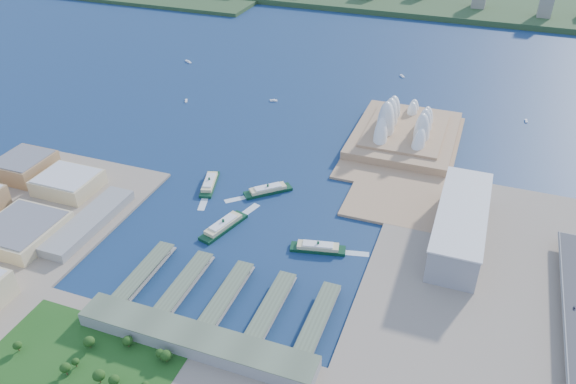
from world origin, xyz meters
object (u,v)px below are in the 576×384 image
at_px(ferry_c, 223,224).
at_px(ferry_a, 209,182).
at_px(ferry_b, 268,188).
at_px(car_c, 574,308).
at_px(toaster_building, 460,224).
at_px(opera_house, 407,118).
at_px(ferry_d, 318,246).

bearing_deg(ferry_c, ferry_a, -37.41).
xyz_separation_m(ferry_b, car_c, (313.35, -97.70, 10.21)).
height_order(toaster_building, car_c, toaster_building).
relative_size(opera_house, toaster_building, 1.16).
bearing_deg(opera_house, toaster_building, -65.77).
bearing_deg(ferry_b, ferry_a, -123.97).
relative_size(ferry_a, ferry_c, 0.92).
height_order(ferry_a, ferry_d, ferry_a).
xyz_separation_m(ferry_d, car_c, (227.99, -17.65, 10.32)).
relative_size(toaster_building, car_c, 37.20).
height_order(ferry_c, car_c, car_c).
relative_size(ferry_b, ferry_c, 0.92).
xyz_separation_m(toaster_building, ferry_b, (-212.35, 17.35, -15.26)).
bearing_deg(car_c, opera_house, 124.27).
xyz_separation_m(opera_house, ferry_d, (-36.99, -262.70, -26.87)).
height_order(opera_house, ferry_a, opera_house).
bearing_deg(toaster_building, ferry_a, 178.52).
relative_size(ferry_a, ferry_d, 1.02).
distance_m(ferry_d, car_c, 228.90).
bearing_deg(ferry_d, ferry_c, 77.96).
bearing_deg(car_c, toaster_building, 141.50).
bearing_deg(opera_house, ferry_c, -117.97).
relative_size(opera_house, ferry_b, 3.25).
bearing_deg(ferry_b, car_c, 30.44).
distance_m(ferry_b, ferry_c, 82.08).
bearing_deg(ferry_a, ferry_d, -40.26).
height_order(toaster_building, ferry_c, toaster_building).
height_order(toaster_building, ferry_d, toaster_building).
distance_m(opera_house, toaster_building, 219.62).
height_order(opera_house, ferry_b, opera_house).
bearing_deg(ferry_c, opera_house, -101.86).
bearing_deg(ferry_d, car_c, -106.58).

